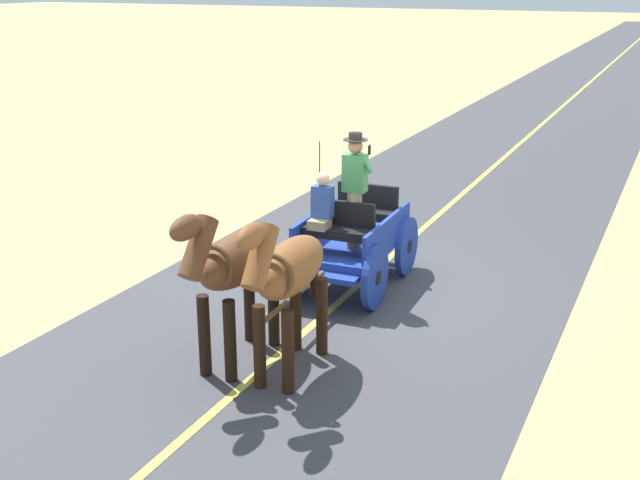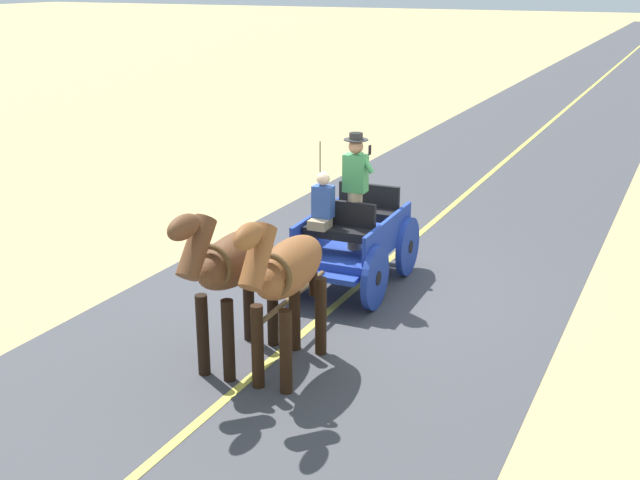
{
  "view_description": "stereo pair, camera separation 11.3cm",
  "coord_description": "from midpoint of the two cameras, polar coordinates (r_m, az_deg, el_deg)",
  "views": [
    {
      "loc": [
        -4.45,
        10.88,
        4.7
      ],
      "look_at": [
        0.12,
        1.12,
        1.1
      ],
      "focal_mm": 44.95,
      "sensor_mm": 36.0,
      "label": 1
    },
    {
      "loc": [
        -4.55,
        10.83,
        4.7
      ],
      "look_at": [
        0.12,
        1.12,
        1.1
      ],
      "focal_mm": 44.95,
      "sensor_mm": 36.0,
      "label": 2
    }
  ],
  "objects": [
    {
      "name": "road_surface",
      "position": [
        12.66,
        2.39,
        -3.33
      ],
      "size": [
        6.44,
        160.0,
        0.01
      ],
      "primitive_type": "cube",
      "color": "#424247",
      "rests_on": "ground"
    },
    {
      "name": "ground_plane",
      "position": [
        12.66,
        2.39,
        -3.35
      ],
      "size": [
        200.0,
        200.0,
        0.0
      ],
      "primitive_type": "plane",
      "color": "tan"
    },
    {
      "name": "horse_drawn_carriage",
      "position": [
        12.42,
        1.95,
        0.23
      ],
      "size": [
        1.48,
        4.51,
        2.5
      ],
      "color": "#1E3899",
      "rests_on": "ground"
    },
    {
      "name": "horse_near_side",
      "position": [
        9.49,
        -2.67,
        -2.38
      ],
      "size": [
        0.66,
        2.13,
        2.21
      ],
      "color": "brown",
      "rests_on": "ground"
    },
    {
      "name": "road_centre_stripe",
      "position": [
        12.65,
        2.39,
        -3.31
      ],
      "size": [
        0.12,
        160.0,
        0.0
      ],
      "primitive_type": "cube",
      "color": "#DBCC4C",
      "rests_on": "road_surface"
    },
    {
      "name": "horse_off_side",
      "position": [
        9.81,
        -6.51,
        -1.77
      ],
      "size": [
        0.56,
        2.13,
        2.21
      ],
      "color": "brown",
      "rests_on": "ground"
    }
  ]
}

